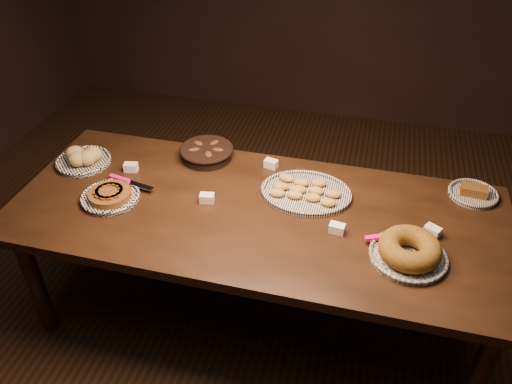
% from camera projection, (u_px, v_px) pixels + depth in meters
% --- Properties ---
extents(ground, '(5.00, 5.00, 0.00)m').
position_uv_depth(ground, '(256.00, 312.00, 2.86)').
color(ground, black).
rests_on(ground, ground).
extents(buffet_table, '(2.40, 1.00, 0.75)m').
position_uv_depth(buffet_table, '(257.00, 222.00, 2.45)').
color(buffet_table, black).
rests_on(buffet_table, ground).
extents(apple_tart_plate, '(0.33, 0.30, 0.06)m').
position_uv_depth(apple_tart_plate, '(110.00, 195.00, 2.47)').
color(apple_tart_plate, white).
rests_on(apple_tart_plate, buffet_table).
extents(madeleine_platter, '(0.45, 0.37, 0.05)m').
position_uv_depth(madeleine_platter, '(306.00, 192.00, 2.50)').
color(madeleine_platter, black).
rests_on(madeleine_platter, buffet_table).
extents(bundt_cake_plate, '(0.37, 0.35, 0.10)m').
position_uv_depth(bundt_cake_plate, '(409.00, 251.00, 2.12)').
color(bundt_cake_plate, black).
rests_on(bundt_cake_plate, buffet_table).
extents(croissant_basket, '(0.33, 0.33, 0.07)m').
position_uv_depth(croissant_basket, '(207.00, 152.00, 2.75)').
color(croissant_basket, black).
rests_on(croissant_basket, buffet_table).
extents(bread_roll_plate, '(0.30, 0.30, 0.09)m').
position_uv_depth(bread_roll_plate, '(83.00, 158.00, 2.71)').
color(bread_roll_plate, white).
rests_on(bread_roll_plate, buffet_table).
extents(loaf_plate, '(0.24, 0.24, 0.06)m').
position_uv_depth(loaf_plate, '(473.00, 193.00, 2.49)').
color(loaf_plate, black).
rests_on(loaf_plate, buffet_table).
extents(tent_cards, '(1.63, 0.50, 0.04)m').
position_uv_depth(tent_cards, '(270.00, 195.00, 2.46)').
color(tent_cards, white).
rests_on(tent_cards, buffet_table).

